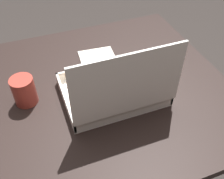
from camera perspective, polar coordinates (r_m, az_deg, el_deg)
dining_table at (r=1.06m, az=-3.34°, el=-4.11°), size 1.01×0.89×0.74m
donut_box at (r=0.92m, az=0.95°, el=0.06°), size 0.35×0.27×0.27m
coffee_mug at (r=0.95m, az=-18.62°, el=-0.19°), size 0.08×0.08×0.10m
paper_napkin at (r=1.15m, az=-3.38°, el=7.47°), size 0.16×0.10×0.01m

